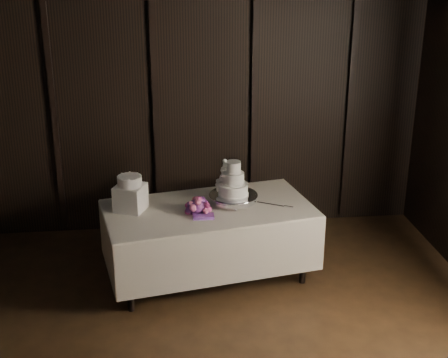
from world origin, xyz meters
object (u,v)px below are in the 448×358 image
(cake_stand, at_px, (233,199))
(small_cake, at_px, (130,181))
(display_table, at_px, (209,240))
(wedding_cake, at_px, (231,182))
(box_pedestal, at_px, (131,198))
(bouquet, at_px, (197,206))

(cake_stand, xyz_separation_m, small_cake, (-0.99, -0.05, 0.25))
(display_table, relative_size, cake_stand, 4.44)
(display_table, xyz_separation_m, wedding_cake, (0.23, 0.07, 0.57))
(small_cake, bearing_deg, wedding_cake, 2.26)
(box_pedestal, bearing_deg, cake_stand, 3.03)
(wedding_cake, relative_size, box_pedestal, 1.32)
(wedding_cake, distance_m, bouquet, 0.42)
(wedding_cake, bearing_deg, cake_stand, 53.87)
(display_table, bearing_deg, cake_stand, 7.93)
(display_table, bearing_deg, small_cake, 166.66)
(box_pedestal, distance_m, small_cake, 0.17)
(wedding_cake, relative_size, bouquet, 0.84)
(cake_stand, height_order, wedding_cake, wedding_cake)
(display_table, bearing_deg, bouquet, -146.90)
(display_table, distance_m, bouquet, 0.44)
(display_table, height_order, bouquet, bouquet)
(box_pedestal, height_order, small_cake, small_cake)
(bouquet, relative_size, small_cake, 1.77)
(wedding_cake, height_order, box_pedestal, wedding_cake)
(wedding_cake, bearing_deg, box_pedestal, -153.61)
(cake_stand, distance_m, small_cake, 1.02)
(small_cake, bearing_deg, box_pedestal, 0.00)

